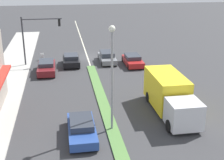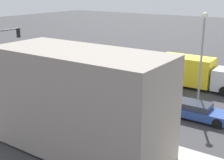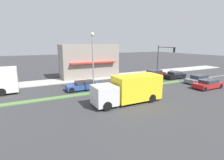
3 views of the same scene
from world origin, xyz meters
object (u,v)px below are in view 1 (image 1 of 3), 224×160
at_px(traffic_signal_main, 35,32).
at_px(suv_grey, 107,57).
at_px(street_lamp, 112,66).
at_px(delivery_truck, 170,95).
at_px(suv_black, 71,60).
at_px(sedan_maroon, 47,67).
at_px(warning_aframe_sign, 42,57).
at_px(hatchback_red, 133,60).
at_px(coupe_blue, 82,128).

xyz_separation_m(traffic_signal_main, suv_grey, (-8.32, 0.12, -3.29)).
xyz_separation_m(traffic_signal_main, street_lamp, (-6.12, 17.00, 0.88)).
relative_size(delivery_truck, suv_black, 1.94).
bearing_deg(sedan_maroon, delivery_truck, 130.41).
distance_m(traffic_signal_main, warning_aframe_sign, 4.09).
xyz_separation_m(delivery_truck, sedan_maroon, (10.00, -11.74, -0.84)).
relative_size(delivery_truck, hatchback_red, 1.78).
height_order(traffic_signal_main, street_lamp, street_lamp).
bearing_deg(hatchback_red, delivery_truck, 90.00).
xyz_separation_m(suv_grey, sedan_maroon, (7.20, 2.99, 0.02)).
distance_m(suv_grey, suv_black, 4.44).
bearing_deg(street_lamp, delivery_truck, -156.79).
bearing_deg(warning_aframe_sign, suv_black, 141.25).
relative_size(suv_grey, sedan_maroon, 0.96).
height_order(suv_grey, suv_black, suv_grey).
relative_size(traffic_signal_main, coupe_blue, 1.24).
height_order(sedan_maroon, hatchback_red, sedan_maroon).
xyz_separation_m(sedan_maroon, hatchback_red, (-10.00, -1.19, -0.03)).
xyz_separation_m(street_lamp, delivery_truck, (-5.00, -2.14, -3.31)).
xyz_separation_m(street_lamp, suv_black, (2.20, -16.29, -4.16)).
bearing_deg(warning_aframe_sign, suv_grey, 164.23).
bearing_deg(delivery_truck, suv_grey, -79.24).
height_order(warning_aframe_sign, hatchback_red, hatchback_red).
relative_size(traffic_signal_main, hatchback_red, 1.33).
bearing_deg(suv_grey, coupe_blue, 75.88).
distance_m(suv_black, hatchback_red, 7.30).
bearing_deg(traffic_signal_main, hatchback_red, 170.17).
xyz_separation_m(street_lamp, warning_aframe_sign, (5.74, -19.12, -4.35)).
distance_m(warning_aframe_sign, coupe_blue, 20.05).
distance_m(delivery_truck, suv_grey, 15.03).
bearing_deg(sedan_maroon, warning_aframe_sign, -82.00).
bearing_deg(street_lamp, suv_black, -82.31).
bearing_deg(sedan_maroon, coupe_blue, 100.93).
height_order(traffic_signal_main, delivery_truck, traffic_signal_main).
relative_size(street_lamp, sedan_maroon, 1.63).
bearing_deg(sedan_maroon, hatchback_red, -173.24).
relative_size(warning_aframe_sign, sedan_maroon, 0.19).
bearing_deg(suv_grey, street_lamp, 82.58).
distance_m(sedan_maroon, hatchback_red, 10.07).
bearing_deg(sedan_maroon, suv_black, -139.44).
height_order(warning_aframe_sign, suv_black, suv_black).
bearing_deg(delivery_truck, street_lamp, 23.21).
bearing_deg(delivery_truck, warning_aframe_sign, -57.69).
distance_m(traffic_signal_main, street_lamp, 18.09).
bearing_deg(warning_aframe_sign, traffic_signal_main, 79.60).
bearing_deg(suv_grey, traffic_signal_main, -0.82).
height_order(traffic_signal_main, coupe_blue, traffic_signal_main).
height_order(sedan_maroon, coupe_blue, sedan_maroon).
relative_size(warning_aframe_sign, hatchback_red, 0.20).
relative_size(hatchback_red, coupe_blue, 0.93).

